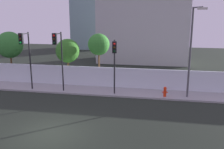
{
  "coord_description": "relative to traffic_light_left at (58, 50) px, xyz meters",
  "views": [
    {
      "loc": [
        5.99,
        -12.62,
        6.8
      ],
      "look_at": [
        2.43,
        6.5,
        2.05
      ],
      "focal_mm": 40.72,
      "sensor_mm": 36.0,
      "label": 1
    }
  ],
  "objects": [
    {
      "name": "perimeter_wall",
      "position": [
        2.09,
        2.65,
        -2.8
      ],
      "size": [
        36.0,
        0.18,
        1.8
      ],
      "primitive_type": "cube",
      "color": "silver",
      "rests_on": "sidewalk"
    },
    {
      "name": "fire_hydrant",
      "position": [
        8.72,
        0.67,
        -3.26
      ],
      "size": [
        0.44,
        0.26,
        0.82
      ],
      "color": "red",
      "rests_on": "sidewalk"
    },
    {
      "name": "traffic_light_left",
      "position": [
        0.0,
        0.0,
        0.0
      ],
      "size": [
        0.34,
        1.61,
        5.09
      ],
      "color": "black",
      "rests_on": "sidewalk"
    },
    {
      "name": "sidewalk",
      "position": [
        2.09,
        1.36,
        -3.78
      ],
      "size": [
        36.0,
        2.4,
        0.15
      ],
      "primitive_type": "cube",
      "color": "#979797",
      "rests_on": "ground"
    },
    {
      "name": "roadside_tree_midleft",
      "position": [
        -0.75,
        4.14,
        -0.72
      ],
      "size": [
        2.35,
        2.35,
        4.32
      ],
      "color": "brown",
      "rests_on": "ground"
    },
    {
      "name": "ground_plane",
      "position": [
        2.09,
        -6.84,
        -3.85
      ],
      "size": [
        80.0,
        80.0,
        0.0
      ],
      "primitive_type": "plane",
      "color": "black"
    },
    {
      "name": "low_building_distant",
      "position": [
        5.76,
        16.65,
        0.42
      ],
      "size": [
        12.14,
        6.0,
        8.53
      ],
      "primitive_type": "cube",
      "color": "#A7A7A7",
      "rests_on": "ground"
    },
    {
      "name": "street_lamp_curbside",
      "position": [
        10.54,
        0.58,
        0.51
      ],
      "size": [
        0.71,
        2.41,
        7.07
      ],
      "color": "#4C4C51",
      "rests_on": "sidewalk"
    },
    {
      "name": "traffic_light_center",
      "position": [
        -2.96,
        0.07,
        -0.04
      ],
      "size": [
        0.34,
        1.47,
        5.04
      ],
      "color": "black",
      "rests_on": "sidewalk"
    },
    {
      "name": "roadside_tree_leftmost",
      "position": [
        -6.97,
        4.14,
        -0.27
      ],
      "size": [
        2.7,
        2.7,
        4.94
      ],
      "color": "brown",
      "rests_on": "ground"
    },
    {
      "name": "traffic_light_right",
      "position": [
        4.65,
        0.06,
        -0.39
      ],
      "size": [
        0.44,
        1.44,
        4.53
      ],
      "color": "black",
      "rests_on": "sidewalk"
    },
    {
      "name": "roadside_tree_midright",
      "position": [
        2.4,
        4.14,
        -0.03
      ],
      "size": [
        2.08,
        2.08,
        4.88
      ],
      "color": "brown",
      "rests_on": "ground"
    }
  ]
}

